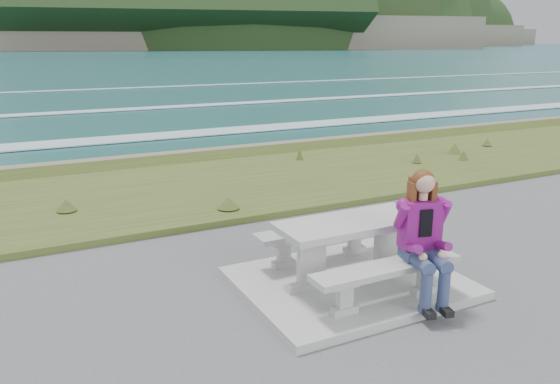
{
  "coord_description": "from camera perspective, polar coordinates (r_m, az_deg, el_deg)",
  "views": [
    {
      "loc": [
        -3.5,
        -5.04,
        2.88
      ],
      "look_at": [
        -0.34,
        1.2,
        0.94
      ],
      "focal_mm": 35.0,
      "sensor_mm": 36.0,
      "label": 1
    }
  ],
  "objects": [
    {
      "name": "shore_drop",
      "position": [
        13.71,
        -11.46,
        3.08
      ],
      "size": [
        160.0,
        0.8,
        2.2
      ],
      "primitive_type": "cube",
      "color": "#64574B",
      "rests_on": "ground"
    },
    {
      "name": "grass_verge",
      "position": [
        11.02,
        -7.36,
        0.23
      ],
      "size": [
        160.0,
        4.5,
        0.22
      ],
      "primitive_type": "cube",
      "color": "#364D1D",
      "rests_on": "ground"
    },
    {
      "name": "ocean",
      "position": [
        30.69,
        -20.08,
        5.92
      ],
      "size": [
        1600.0,
        1600.0,
        0.09
      ],
      "color": "#215A5F",
      "rests_on": "ground"
    },
    {
      "name": "picnic_table",
      "position": [
        6.52,
        7.46,
        -4.33
      ],
      "size": [
        1.8,
        0.75,
        0.75
      ],
      "color": "#A2A29D",
      "rests_on": "concrete_slab"
    },
    {
      "name": "bench_landward",
      "position": [
        6.08,
        11.11,
        -8.36
      ],
      "size": [
        1.8,
        0.35,
        0.45
      ],
      "color": "#A2A29D",
      "rests_on": "concrete_slab"
    },
    {
      "name": "bench_seaward",
      "position": [
        7.15,
        4.25,
        -4.41
      ],
      "size": [
        1.8,
        0.35,
        0.45
      ],
      "color": "#A2A29D",
      "rests_on": "concrete_slab"
    },
    {
      "name": "concrete_slab",
      "position": [
        6.76,
        7.27,
        -9.38
      ],
      "size": [
        2.6,
        2.1,
        0.1
      ],
      "primitive_type": "cube",
      "color": "#A2A29D",
      "rests_on": "ground"
    },
    {
      "name": "seated_woman",
      "position": [
        6.16,
        14.91,
        -6.42
      ],
      "size": [
        0.57,
        0.81,
        1.46
      ],
      "rotation": [
        0.0,
        0.0,
        -0.25
      ],
      "color": "navy",
      "rests_on": "concrete_slab"
    },
    {
      "name": "headland_range",
      "position": [
        447.41,
        -1.21,
        16.42
      ],
      "size": [
        729.83,
        363.95,
        221.1
      ],
      "color": "#64574B",
      "rests_on": "ground"
    }
  ]
}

